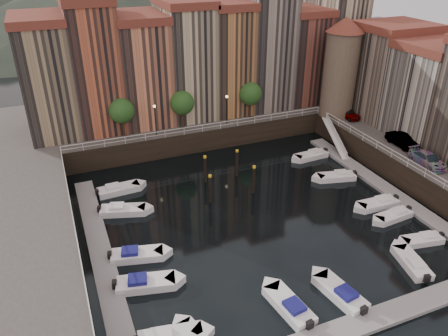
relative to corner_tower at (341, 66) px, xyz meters
name	(u,v)px	position (x,y,z in m)	size (l,w,h in m)	color
ground	(254,212)	(-20.00, -14.50, -10.19)	(200.00, 200.00, 0.00)	black
quay_far	(181,117)	(-20.00, 11.50, -8.69)	(80.00, 20.00, 3.00)	black
dock_left	(101,253)	(-36.20, -15.50, -10.02)	(2.00, 28.00, 0.35)	gray
dock_right	(382,186)	(-3.80, -15.50, -10.02)	(2.00, 28.00, 0.35)	gray
dock_near	(353,327)	(-20.00, -31.50, -10.02)	(30.00, 2.00, 0.35)	gray
mountains	(103,4)	(-18.28, 95.50, -2.28)	(145.00, 100.00, 18.00)	#2D382D
far_terrace	(205,57)	(-16.69, 9.00, 0.76)	(48.70, 10.30, 17.50)	#8F7B5B
right_terrace	(435,87)	(6.50, -10.70, -0.64)	(9.30, 24.30, 14.00)	#7D6D5F
corner_tower	(341,66)	(0.00, 0.00, 0.00)	(5.20, 5.20, 13.80)	#6B5B4C
promenade_trees	(187,102)	(-21.33, 3.70, -3.61)	(21.20, 3.20, 5.20)	black
street_lamps	(192,109)	(-21.00, 2.70, -4.30)	(10.36, 0.36, 4.18)	black
railings	(236,161)	(-20.00, -9.62, -6.41)	(36.08, 34.04, 0.52)	white
gangway	(335,136)	(-2.90, -4.50, -8.28)	(2.78, 8.32, 3.73)	white
mooring_pilings	(227,175)	(-20.73, -8.65, -8.54)	(5.66, 4.95, 3.78)	black
boat_left_1	(144,283)	(-33.42, -21.23, -9.79)	(5.31, 2.91, 1.19)	white
boat_left_2	(136,255)	(-33.28, -17.27, -9.81)	(5.08, 2.84, 1.14)	white
boat_left_3	(122,210)	(-33.09, -9.38, -9.81)	(5.09, 3.13, 1.14)	white
boat_left_4	(118,189)	(-32.71, -4.89, -9.81)	(5.07, 2.13, 1.15)	white
boat_right_0	(423,240)	(-7.25, -25.39, -9.87)	(4.32, 2.18, 0.97)	white
boat_right_1	(394,215)	(-6.97, -21.09, -9.85)	(4.49, 1.96, 1.02)	white
boat_right_2	(379,203)	(-6.95, -18.66, -9.82)	(4.84, 1.88, 1.11)	white
boat_right_3	(337,176)	(-7.55, -11.85, -9.82)	(4.91, 2.74, 1.10)	white
boat_right_4	(312,155)	(-7.23, -5.70, -9.83)	(4.82, 2.00, 1.10)	white
boat_near_1	(290,306)	(-23.45, -28.08, -9.80)	(2.48, 5.24, 1.18)	white
boat_near_2	(341,294)	(-18.91, -28.46, -9.80)	(2.59, 5.27, 1.18)	white
boat_near_3	(412,263)	(-10.78, -27.73, -9.83)	(2.63, 4.83, 1.08)	white
car_a	(347,114)	(0.79, -1.75, -6.47)	(1.71, 4.25, 1.45)	gray
car_b	(402,141)	(1.18, -12.34, -6.43)	(1.61, 4.63, 1.52)	gray
car_c	(427,160)	(0.28, -17.38, -6.48)	(2.00, 4.93, 1.43)	gray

